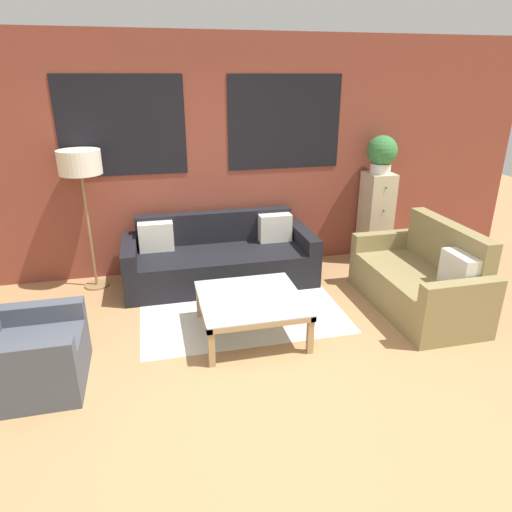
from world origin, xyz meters
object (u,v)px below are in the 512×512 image
(settee_vintage, at_px, (421,281))
(floor_lamp, at_px, (80,167))
(coffee_table, at_px, (251,302))
(drawer_cabinet, at_px, (375,217))
(potted_plant, at_px, (382,153))
(couch_dark, at_px, (220,259))
(armchair_corner, at_px, (25,356))

(settee_vintage, height_order, floor_lamp, floor_lamp)
(coffee_table, xyz_separation_m, floor_lamp, (-1.55, 1.47, 1.07))
(drawer_cabinet, height_order, potted_plant, potted_plant)
(couch_dark, height_order, drawer_cabinet, drawer_cabinet)
(armchair_corner, bearing_deg, floor_lamp, 78.84)
(settee_vintage, relative_size, floor_lamp, 0.98)
(couch_dark, distance_m, floor_lamp, 1.86)
(coffee_table, bearing_deg, potted_plant, 36.54)
(armchair_corner, distance_m, potted_plant, 4.51)
(couch_dark, distance_m, armchair_corner, 2.45)
(settee_vintage, height_order, coffee_table, settee_vintage)
(armchair_corner, relative_size, floor_lamp, 0.53)
(coffee_table, height_order, floor_lamp, floor_lamp)
(potted_plant, bearing_deg, floor_lamp, -179.44)
(floor_lamp, bearing_deg, couch_dark, -7.19)
(coffee_table, relative_size, potted_plant, 2.05)
(drawer_cabinet, bearing_deg, potted_plant, 90.00)
(potted_plant, bearing_deg, settee_vintage, -96.57)
(couch_dark, bearing_deg, coffee_table, -86.03)
(settee_vintage, relative_size, armchair_corner, 1.85)
(coffee_table, relative_size, floor_lamp, 0.60)
(settee_vintage, bearing_deg, potted_plant, 83.43)
(coffee_table, xyz_separation_m, potted_plant, (2.03, 1.50, 1.09))
(coffee_table, bearing_deg, armchair_corner, -169.26)
(couch_dark, height_order, potted_plant, potted_plant)
(armchair_corner, distance_m, drawer_cabinet, 4.37)
(armchair_corner, height_order, drawer_cabinet, drawer_cabinet)
(drawer_cabinet, bearing_deg, armchair_corner, -154.64)
(coffee_table, distance_m, floor_lamp, 2.39)
(settee_vintage, bearing_deg, drawer_cabinet, 83.43)
(couch_dark, xyz_separation_m, drawer_cabinet, (2.12, 0.22, 0.31))
(armchair_corner, height_order, floor_lamp, floor_lamp)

